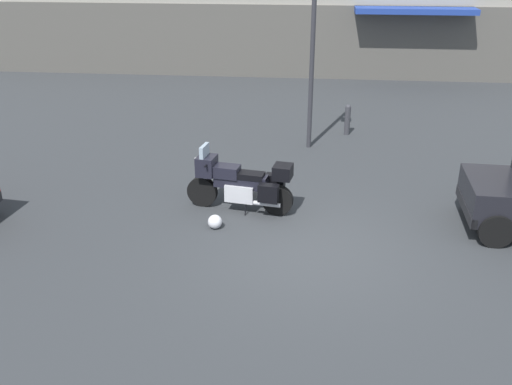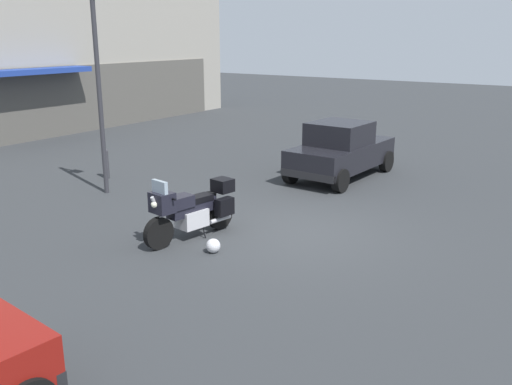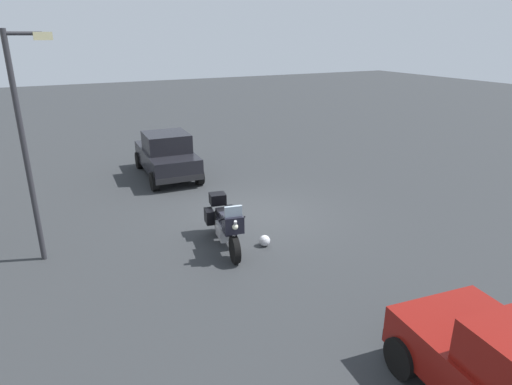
{
  "view_description": "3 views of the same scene",
  "coord_description": "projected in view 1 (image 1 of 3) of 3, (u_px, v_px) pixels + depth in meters",
  "views": [
    {
      "loc": [
        -0.03,
        -9.2,
        5.26
      ],
      "look_at": [
        -0.96,
        0.08,
        1.08
      ],
      "focal_mm": 40.54,
      "sensor_mm": 36.0,
      "label": 1
    },
    {
      "loc": [
        -9.63,
        -5.52,
        4.03
      ],
      "look_at": [
        -1.16,
        0.16,
        1.13
      ],
      "focal_mm": 38.96,
      "sensor_mm": 36.0,
      "label": 2
    },
    {
      "loc": [
        -10.57,
        5.34,
        4.99
      ],
      "look_at": [
        -0.64,
        0.34,
        0.97
      ],
      "focal_mm": 30.95,
      "sensor_mm": 36.0,
      "label": 3
    }
  ],
  "objects": [
    {
      "name": "ground_plane",
      "position": [
        308.0,
        250.0,
        10.5
      ],
      "size": [
        80.0,
        80.0,
        0.0
      ],
      "primitive_type": "plane",
      "color": "#2D3033"
    },
    {
      "name": "motorcycle",
      "position": [
        241.0,
        183.0,
        11.79
      ],
      "size": [
        2.25,
        0.93,
        1.36
      ],
      "rotation": [
        0.0,
        0.0,
        2.98
      ],
      "color": "black",
      "rests_on": "ground"
    },
    {
      "name": "streetlamp_curbside",
      "position": [
        313.0,
        31.0,
        14.25
      ],
      "size": [
        0.28,
        0.94,
        5.09
      ],
      "color": "#2D2D33",
      "rests_on": "ground"
    },
    {
      "name": "bollard_curbside",
      "position": [
        347.0,
        119.0,
        16.42
      ],
      "size": [
        0.16,
        0.16,
        0.88
      ],
      "color": "#333338",
      "rests_on": "ground"
    },
    {
      "name": "helmet",
      "position": [
        215.0,
        222.0,
        11.25
      ],
      "size": [
        0.28,
        0.28,
        0.28
      ],
      "primitive_type": "sphere",
      "color": "silver",
      "rests_on": "ground"
    }
  ]
}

